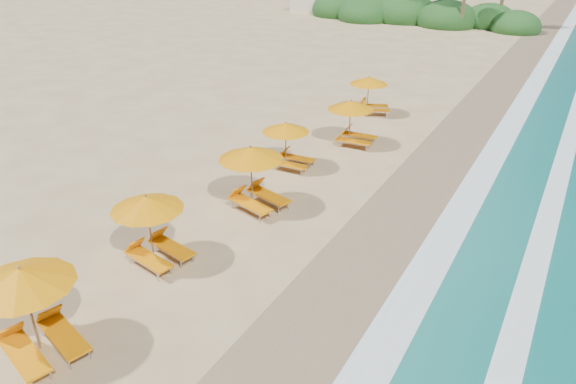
{
  "coord_description": "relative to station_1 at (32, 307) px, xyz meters",
  "views": [
    {
      "loc": [
        8.68,
        -15.33,
        10.07
      ],
      "look_at": [
        0.0,
        0.0,
        1.2
      ],
      "focal_mm": 33.63,
      "sensor_mm": 36.0,
      "label": 1
    }
  ],
  "objects": [
    {
      "name": "ground",
      "position": [
        2.15,
        9.18,
        -1.46
      ],
      "size": [
        160.0,
        160.0,
        0.0
      ],
      "primitive_type": "plane",
      "color": "tan",
      "rests_on": "ground"
    },
    {
      "name": "wet_sand",
      "position": [
        6.15,
        9.18,
        -1.46
      ],
      "size": [
        4.0,
        160.0,
        0.01
      ],
      "primitive_type": "cube",
      "color": "#8C7353",
      "rests_on": "ground"
    },
    {
      "name": "surf_foam",
      "position": [
        8.85,
        9.18,
        -1.44
      ],
      "size": [
        4.0,
        160.0,
        0.01
      ],
      "color": "white",
      "rests_on": "ground"
    },
    {
      "name": "station_1",
      "position": [
        0.0,
        0.0,
        0.0
      ],
      "size": [
        3.28,
        3.19,
        2.61
      ],
      "rotation": [
        0.0,
        0.0,
        -0.29
      ],
      "color": "olive",
      "rests_on": "ground"
    },
    {
      "name": "station_2",
      "position": [
        -0.32,
        4.73,
        -0.12
      ],
      "size": [
        2.88,
        2.76,
        2.39
      ],
      "rotation": [
        0.0,
        0.0,
        -0.2
      ],
      "color": "olive",
      "rests_on": "ground"
    },
    {
      "name": "station_3",
      "position": [
        0.51,
        9.5,
        -0.04
      ],
      "size": [
        3.17,
        3.07,
        2.55
      ],
      "rotation": [
        0.0,
        0.0,
        -0.27
      ],
      "color": "olive",
      "rests_on": "ground"
    },
    {
      "name": "station_4",
      "position": [
        -0.22,
        13.47,
        -0.24
      ],
      "size": [
        2.43,
        2.27,
        2.18
      ],
      "rotation": [
        0.0,
        0.0,
        0.06
      ],
      "color": "olive",
      "rests_on": "ground"
    },
    {
      "name": "station_5",
      "position": [
        1.14,
        17.52,
        -0.17
      ],
      "size": [
        2.6,
        2.43,
        2.31
      ],
      "rotation": [
        0.0,
        0.0,
        0.07
      ],
      "color": "olive",
      "rests_on": "ground"
    },
    {
      "name": "station_6",
      "position": [
        0.09,
        22.53,
        -0.21
      ],
      "size": [
        2.94,
        2.92,
        2.24
      ],
      "rotation": [
        0.0,
        0.0,
        0.43
      ],
      "color": "olive",
      "rests_on": "ground"
    },
    {
      "name": "treeline",
      "position": [
        -7.78,
        54.69,
        -0.47
      ],
      "size": [
        25.8,
        8.8,
        9.74
      ],
      "color": "#163D14",
      "rests_on": "ground"
    }
  ]
}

